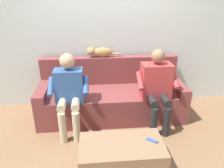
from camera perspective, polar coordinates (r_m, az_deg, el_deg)
ground_plane at (r=3.02m, az=1.08°, el=-14.79°), size 8.00×8.00×0.00m
back_wall at (r=3.61m, az=-0.93°, el=15.82°), size 4.97×0.06×2.80m
couch at (r=3.49m, az=-0.23°, el=-3.37°), size 2.25×0.84×0.89m
coffee_table at (r=2.50m, az=2.53°, el=-18.91°), size 0.91×0.51×0.37m
person_left_seated at (r=3.10m, az=11.81°, el=-0.20°), size 0.57×0.52×1.16m
person_right_seated at (r=2.97m, az=-11.39°, el=-1.52°), size 0.54×0.50×1.13m
cat_on_backrest at (r=3.50m, az=-3.40°, el=8.52°), size 0.56×0.13×0.17m
remote_blue at (r=2.45m, az=10.61°, el=-14.50°), size 0.12×0.10×0.02m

